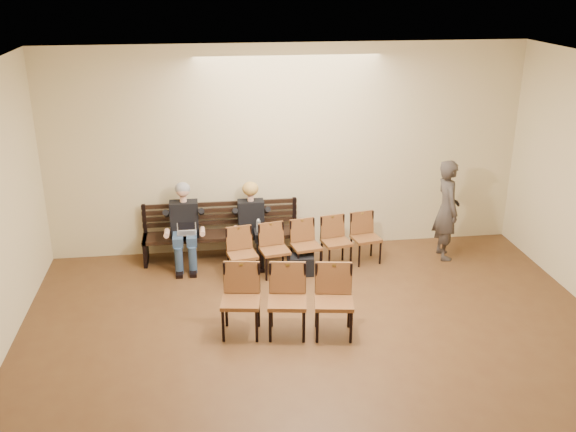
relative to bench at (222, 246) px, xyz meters
name	(u,v)px	position (x,y,z in m)	size (l,w,h in m)	color
room_walls	(343,182)	(1.16, -3.86, 2.31)	(8.02, 10.01, 3.51)	beige
bench	(222,246)	(0.00, 0.00, 0.00)	(2.60, 0.90, 0.45)	black
seated_man	(185,225)	(-0.60, -0.12, 0.46)	(0.57, 0.78, 1.36)	black
seated_woman	(252,225)	(0.50, -0.12, 0.39)	(0.53, 0.74, 1.24)	black
laptop	(187,236)	(-0.56, -0.29, 0.34)	(0.31, 0.24, 0.22)	silver
water_bottle	(259,233)	(0.59, -0.36, 0.34)	(0.07, 0.07, 0.23)	silver
bag	(300,265)	(1.22, -0.77, -0.07)	(0.42, 0.29, 0.31)	black
passerby	(448,202)	(3.72, -0.44, 0.75)	(0.71, 0.47, 1.95)	#39332F
chair_row_front	(306,246)	(1.33, -0.65, 0.19)	(2.54, 0.45, 0.83)	brown
chair_row_back	(287,302)	(0.76, -2.57, 0.26)	(1.73, 0.53, 0.96)	brown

